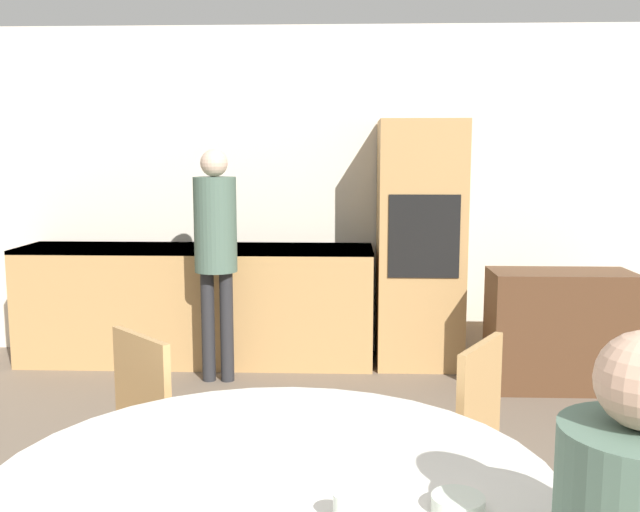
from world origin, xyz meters
name	(u,v)px	position (x,y,z in m)	size (l,w,h in m)	color
wall_back	(335,193)	(0.00, 5.55, 1.30)	(6.52, 0.05, 2.60)	silver
kitchen_counter	(197,302)	(-1.06, 5.20, 0.46)	(2.70, 0.60, 0.90)	tan
oven_unit	(420,244)	(0.65, 5.21, 0.93)	(0.64, 0.59, 1.86)	tan
sideboard	(559,330)	(1.56, 4.66, 0.41)	(0.96, 0.45, 0.82)	#51331E
chair_far_left	(121,446)	(-0.73, 2.32, 0.53)	(0.57, 0.57, 0.94)	tan
chair_far_right	(454,446)	(0.50, 2.37, 0.53)	(0.55, 0.55, 0.94)	tan
person_standing	(216,238)	(-0.81, 4.72, 1.03)	(0.30, 0.30, 1.64)	#262628
cup	(348,510)	(0.11, 1.33, 0.81)	(0.07, 0.07, 0.08)	silver
bowl_near	(458,504)	(0.37, 1.40, 0.79)	(0.13, 0.13, 0.04)	silver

